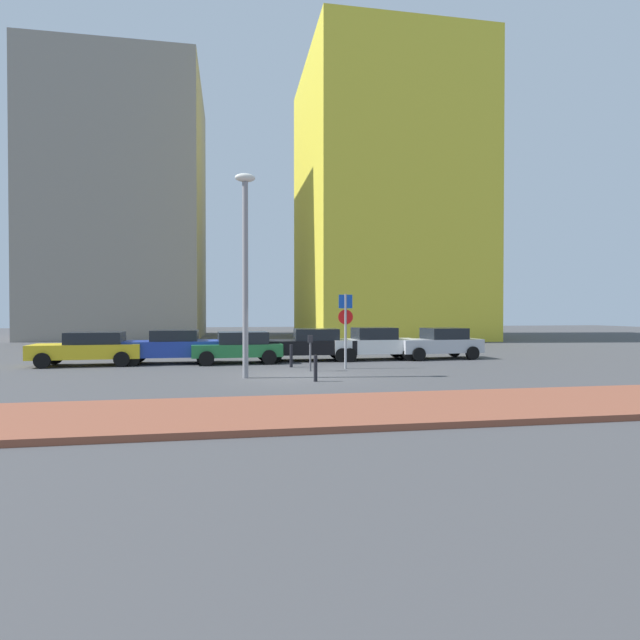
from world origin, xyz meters
name	(u,v)px	position (x,y,z in m)	size (l,w,h in m)	color
ground_plane	(298,376)	(0.00, 0.00, 0.00)	(120.00, 120.00, 0.00)	#424244
sidewalk_brick	(337,410)	(0.00, -6.80, 0.07)	(40.00, 3.78, 0.14)	brown
parked_car_yellow	(90,348)	(-8.31, 5.11, 0.75)	(4.52, 2.12, 1.43)	gold
parked_car_blue	(171,346)	(-4.95, 5.36, 0.77)	(4.37, 1.97, 1.49)	#1E389E
parked_car_green	(239,347)	(-2.01, 4.97, 0.75)	(4.02, 2.22, 1.41)	#237238
parked_car_black	(309,344)	(1.28, 5.60, 0.77)	(4.58, 2.16, 1.50)	black
parked_car_white	(374,343)	(4.44, 5.55, 0.79)	(4.28, 2.07, 1.55)	white
parked_car_silver	(439,343)	(7.72, 5.46, 0.77)	(4.24, 2.21, 1.51)	#B7BABF
parking_sign_post	(346,322)	(2.22, 2.02, 1.90)	(0.60, 0.10, 3.02)	gray
parking_meter	(310,348)	(0.68, 1.42, 0.90)	(0.18, 0.14, 1.39)	#4C4C51
street_lamp	(245,258)	(-1.86, -0.23, 4.16)	(0.70, 0.36, 7.08)	gray
traffic_bollard_near	(291,356)	(0.12, 2.92, 0.47)	(0.13, 0.13, 0.94)	black
traffic_bollard_mid	(316,368)	(0.39, -1.53, 0.44)	(0.13, 0.13, 0.87)	black
building_colorful_midrise	(383,203)	(11.30, 26.39, 12.18)	(14.08, 16.89, 24.37)	gold
building_under_construction	(126,210)	(-11.80, 31.39, 11.73)	(13.70, 15.72, 23.47)	gray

